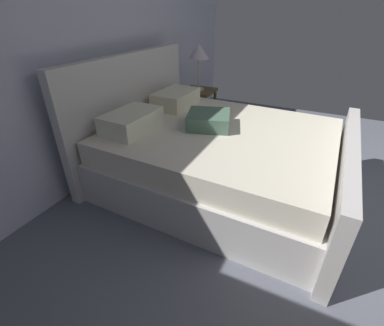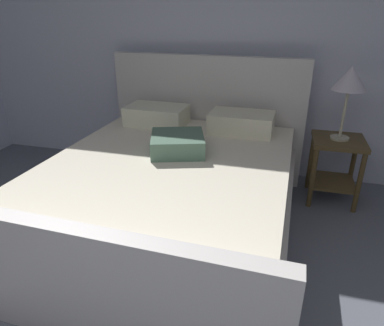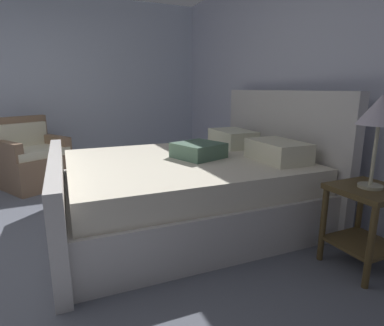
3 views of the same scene
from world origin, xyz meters
name	(u,v)px [view 2 (image 2 of 3)]	position (x,y,z in m)	size (l,w,h in m)	color
wall_back	(222,46)	(0.00, 3.44, 1.31)	(5.66, 0.12, 2.61)	silver
bed	(173,188)	(-0.12, 2.14, 0.35)	(2.01, 2.36, 1.24)	silver
nightstand_right	(335,160)	(1.16, 2.93, 0.40)	(0.44, 0.44, 0.60)	brown
table_lamp_right	(350,81)	(1.16, 2.93, 1.11)	(0.28, 0.28, 0.62)	#B7B293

